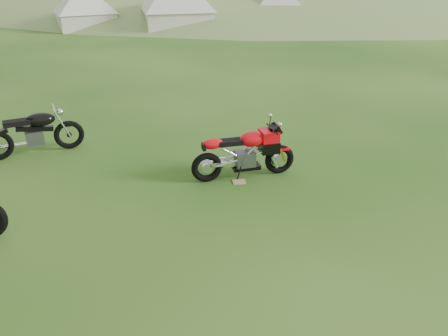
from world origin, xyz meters
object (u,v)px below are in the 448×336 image
object	(u,v)px
sport_motorcycle	(244,149)
plywood_board	(239,182)
tent_left	(84,5)
tent_right	(278,4)
vintage_moto_c	(32,131)
caravan	(303,0)
tent_mid	(177,1)

from	to	relation	value
sport_motorcycle	plywood_board	distance (m)	0.58
tent_left	tent_right	distance (m)	10.77
vintage_moto_c	tent_left	xyz separation A→B (m)	(2.09, 17.61, 0.77)
plywood_board	tent_right	xyz separation A→B (m)	(9.09, 17.33, 1.24)
sport_motorcycle	tent_right	xyz separation A→B (m)	(8.94, 17.16, 0.70)
vintage_moto_c	plywood_board	bearing A→B (deg)	-42.31
sport_motorcycle	plywood_board	bearing A→B (deg)	-126.87
caravan	sport_motorcycle	bearing A→B (deg)	-128.04
plywood_board	caravan	distance (m)	22.29
vintage_moto_c	tent_right	bearing A→B (deg)	43.84
plywood_board	tent_right	bearing A→B (deg)	62.33
vintage_moto_c	tent_mid	distance (m)	16.95
tent_mid	tent_left	bearing A→B (deg)	161.58
vintage_moto_c	tent_mid	xyz separation A→B (m)	(6.77, 15.51, 1.00)
sport_motorcycle	caravan	bearing A→B (deg)	63.62
vintage_moto_c	caravan	bearing A→B (deg)	41.78
vintage_moto_c	sport_motorcycle	bearing A→B (deg)	-39.29
caravan	vintage_moto_c	bearing A→B (deg)	-139.04
sport_motorcycle	tent_mid	distance (m)	18.15
tent_mid	tent_right	distance (m)	5.77
caravan	tent_left	bearing A→B (deg)	168.31
vintage_moto_c	tent_left	size ratio (longest dim) A/B	0.64
sport_motorcycle	caravan	size ratio (longest dim) A/B	0.35
tent_left	tent_right	bearing A→B (deg)	-20.66
vintage_moto_c	tent_right	distance (m)	19.41
plywood_board	caravan	xyz separation A→B (m)	(11.56, 19.02, 1.21)
vintage_moto_c	caravan	world-z (taller)	caravan
tent_right	tent_mid	bearing A→B (deg)	-166.88
plywood_board	vintage_moto_c	bearing A→B (deg)	143.73
tent_right	caravan	size ratio (longest dim) A/B	0.55
tent_left	caravan	xyz separation A→B (m)	(12.88, -1.09, -0.05)
plywood_board	tent_mid	world-z (taller)	tent_mid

